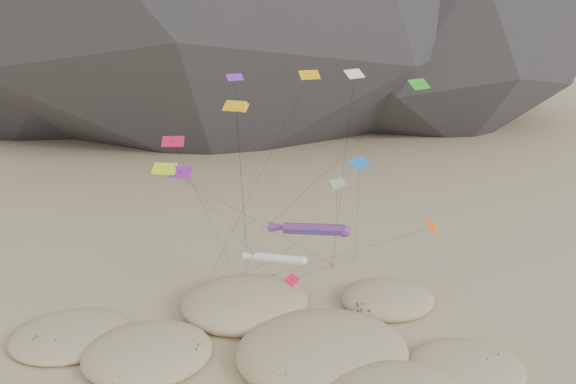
% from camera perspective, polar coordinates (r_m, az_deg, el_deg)
% --- Properties ---
extents(dunes, '(49.67, 36.03, 3.95)m').
position_cam_1_polar(dunes, '(54.64, -2.47, -17.30)').
color(dunes, '#CCB789').
rests_on(dunes, ground).
extents(dune_grass, '(43.70, 27.53, 1.43)m').
position_cam_1_polar(dune_grass, '(53.63, -1.61, -17.95)').
color(dune_grass, black).
rests_on(dune_grass, ground).
extents(kite_stakes, '(19.84, 7.06, 0.30)m').
position_cam_1_polar(kite_stakes, '(71.74, -1.41, -7.96)').
color(kite_stakes, '#3F2D1E').
rests_on(kite_stakes, ground).
extents(rainbow_tube_kite, '(8.12, 14.85, 11.26)m').
position_cam_1_polar(rainbow_tube_kite, '(58.36, 2.34, -3.79)').
color(rainbow_tube_kite, red).
rests_on(rainbow_tube_kite, ground).
extents(white_tube_kite, '(5.74, 17.82, 10.71)m').
position_cam_1_polar(white_tube_kite, '(52.72, -1.21, -6.75)').
color(white_tube_kite, silver).
rests_on(white_tube_kite, ground).
extents(orange_parafoil, '(3.18, 11.53, 23.52)m').
position_cam_1_polar(orange_parafoil, '(55.33, -5.33, 8.43)').
color(orange_parafoil, yellow).
rests_on(orange_parafoil, ground).
extents(multi_parafoil, '(5.36, 16.28, 16.31)m').
position_cam_1_polar(multi_parafoil, '(55.13, 5.00, 0.72)').
color(multi_parafoil, orange).
rests_on(multi_parafoil, ground).
extents(delta_kites, '(28.00, 21.69, 26.05)m').
position_cam_1_polar(delta_kites, '(55.14, 1.22, 4.05)').
color(delta_kites, green).
rests_on(delta_kites, ground).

